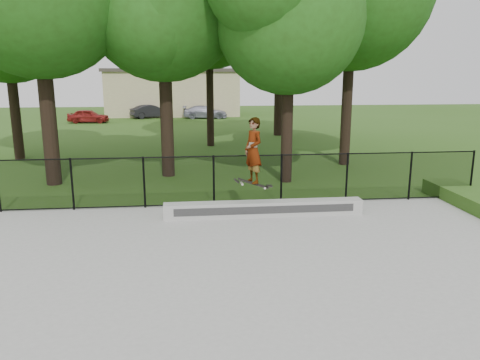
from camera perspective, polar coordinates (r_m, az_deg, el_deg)
The scene contains 10 objects.
ground at distance 8.34m, azimuth -0.80°, elevation -14.67°, with size 100.00×100.00×0.00m, color #315818.
concrete_slab at distance 8.33m, azimuth -0.80°, elevation -14.49°, with size 14.00×12.00×0.06m, color gray.
grind_ledge at distance 12.75m, azimuth 2.95°, elevation -3.51°, with size 5.42×0.40×0.42m, color #A1A29D.
car_a at distance 39.51m, azimuth -18.00°, elevation 7.43°, with size 1.28×3.17×1.09m, color maroon.
car_b at distance 42.49m, azimuth -10.78°, elevation 8.22°, with size 1.24×3.23×1.17m, color black.
car_c at distance 41.53m, azimuth -4.27°, elevation 8.27°, with size 1.56×3.53×1.12m, color #9897AB.
skater_airborne at distance 12.18m, azimuth 1.63°, elevation 3.48°, with size 0.81×0.74×1.93m.
chainlink_fence at distance 13.63m, azimuth -3.21°, elevation -0.07°, with size 16.06×0.06×1.50m.
tree_row at distance 21.21m, azimuth -5.10°, elevation 20.24°, with size 20.53×18.07×10.71m.
distant_building at distance 45.41m, azimuth -8.11°, elevation 10.60°, with size 12.40×6.40×4.30m.
Camera 1 is at (-0.71, -7.36, 3.86)m, focal length 35.00 mm.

